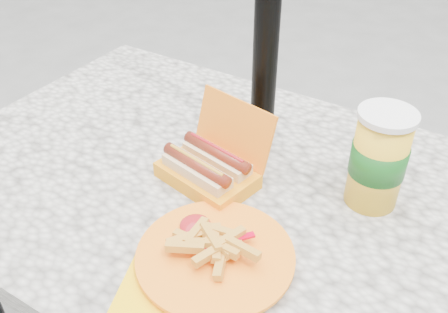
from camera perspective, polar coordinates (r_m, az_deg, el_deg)
The scene contains 4 objects.
picnic_table at distance 1.05m, azimuth -0.22°, elevation -7.46°, with size 1.20×0.80×0.75m.
hotdog_box at distance 0.96m, azimuth -1.71°, elevation -1.20°, with size 0.21×0.19×0.15m.
fries_plate at distance 0.82m, azimuth -1.44°, elevation -11.54°, with size 0.27×0.37×0.05m.
soda_cup at distance 0.92m, azimuth 17.24°, elevation -0.24°, with size 0.10×0.10×0.19m.
Camera 1 is at (0.40, -0.64, 1.37)m, focal length 40.00 mm.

